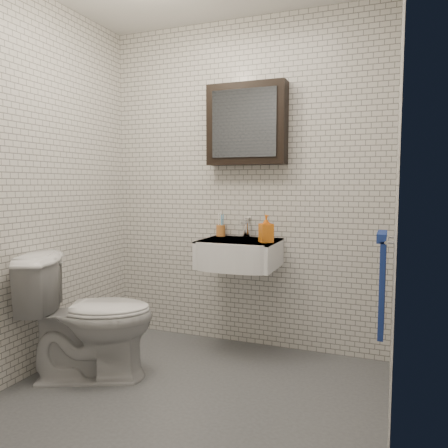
# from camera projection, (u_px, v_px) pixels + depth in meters

# --- Properties ---
(ground) EXTENTS (2.20, 2.00, 0.01)m
(ground) POSITION_uv_depth(u_px,v_px,m) (188.00, 398.00, 2.56)
(ground) COLOR #4A4D52
(ground) RESTS_ON ground
(room_shell) EXTENTS (2.22, 2.02, 2.51)m
(room_shell) POSITION_uv_depth(u_px,v_px,m) (186.00, 146.00, 2.42)
(room_shell) COLOR silver
(room_shell) RESTS_ON ground
(washbasin) EXTENTS (0.55, 0.50, 0.20)m
(washbasin) POSITION_uv_depth(u_px,v_px,m) (238.00, 253.00, 3.15)
(washbasin) COLOR white
(washbasin) RESTS_ON room_shell
(faucet) EXTENTS (0.06, 0.20, 0.15)m
(faucet) POSITION_uv_depth(u_px,v_px,m) (246.00, 229.00, 3.32)
(faucet) COLOR silver
(faucet) RESTS_ON washbasin
(mirror_cabinet) EXTENTS (0.60, 0.15, 0.60)m
(mirror_cabinet) POSITION_uv_depth(u_px,v_px,m) (247.00, 124.00, 3.25)
(mirror_cabinet) COLOR black
(mirror_cabinet) RESTS_ON room_shell
(towel_rail) EXTENTS (0.09, 0.30, 0.58)m
(towel_rail) POSITION_uv_depth(u_px,v_px,m) (382.00, 279.00, 2.44)
(towel_rail) COLOR silver
(towel_rail) RESTS_ON room_shell
(toothbrush_cup) EXTENTS (0.09, 0.09, 0.19)m
(toothbrush_cup) POSITION_uv_depth(u_px,v_px,m) (221.00, 230.00, 3.41)
(toothbrush_cup) COLOR #CB7732
(toothbrush_cup) RESTS_ON washbasin
(soap_bottle) EXTENTS (0.12, 0.12, 0.19)m
(soap_bottle) POSITION_uv_depth(u_px,v_px,m) (266.00, 229.00, 3.04)
(soap_bottle) COLOR orange
(soap_bottle) RESTS_ON washbasin
(toilet) EXTENTS (0.92, 0.75, 0.82)m
(toilet) POSITION_uv_depth(u_px,v_px,m) (90.00, 316.00, 2.81)
(toilet) COLOR silver
(toilet) RESTS_ON ground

